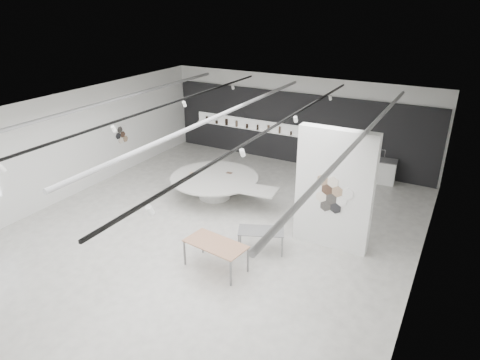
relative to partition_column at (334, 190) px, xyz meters
The scene contains 7 objects.
room 3.74m from the partition_column, 164.48° to the right, with size 12.02×14.02×3.82m.
back_wall_display 6.94m from the partition_column, 121.10° to the left, with size 11.80×0.27×3.10m.
partition_column is the anchor object (origin of this frame).
display_island 4.98m from the partition_column, 166.16° to the left, with size 4.34×3.53×0.82m.
sample_table_wood 3.69m from the partition_column, 131.36° to the right, with size 1.78×1.06×0.79m.
sample_table_stone 2.40m from the partition_column, 142.54° to the right, with size 1.46×1.12×0.67m.
kitchen_counter 5.66m from the partition_column, 89.37° to the left, with size 1.71×0.78×1.31m.
Camera 1 is at (6.44, -9.93, 6.88)m, focal length 32.00 mm.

